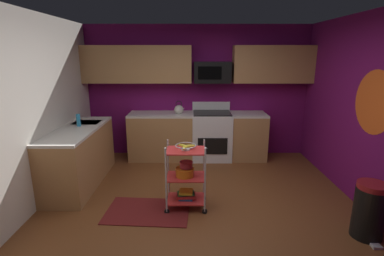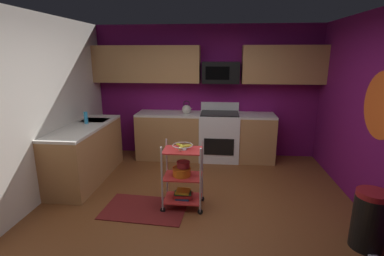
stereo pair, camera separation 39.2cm
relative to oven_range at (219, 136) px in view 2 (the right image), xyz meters
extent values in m
cube|color=brown|center=(-0.28, -2.10, -0.50)|extent=(4.40, 4.80, 0.04)
cube|color=#6B1156|center=(-0.28, 0.33, 0.82)|extent=(4.52, 0.06, 2.60)
cube|color=silver|center=(-2.51, -2.10, 0.82)|extent=(0.06, 4.80, 2.60)
cylinder|color=#E5591E|center=(1.92, -1.91, 0.97)|extent=(0.00, 0.83, 0.83)
cube|color=#B27F4C|center=(-0.28, 0.00, -0.04)|extent=(2.68, 0.60, 0.88)
cube|color=silver|center=(-0.28, 0.00, 0.42)|extent=(2.68, 0.60, 0.04)
cube|color=#B27F4C|center=(-2.18, -1.18, -0.04)|extent=(0.60, 1.75, 0.88)
cube|color=silver|center=(-2.18, -1.18, 0.42)|extent=(0.60, 1.75, 0.04)
cube|color=#B7BABC|center=(-2.18, -0.75, 0.36)|extent=(0.44, 0.36, 0.16)
cube|color=white|center=(0.00, 0.00, -0.02)|extent=(0.76, 0.64, 0.92)
cube|color=black|center=(0.00, -0.33, -0.13)|extent=(0.56, 0.01, 0.32)
cube|color=white|center=(0.00, 0.29, 0.53)|extent=(0.76, 0.06, 0.18)
cube|color=black|center=(0.00, 0.00, 0.45)|extent=(0.72, 0.60, 0.02)
cube|color=#B27F4C|center=(-1.44, 0.13, 1.37)|extent=(2.08, 0.33, 0.70)
cube|color=#B27F4C|center=(1.16, 0.13, 1.37)|extent=(1.52, 0.33, 0.70)
cube|color=black|center=(0.00, 0.11, 1.22)|extent=(0.70, 0.38, 0.40)
cube|color=black|center=(-0.06, -0.09, 1.22)|extent=(0.44, 0.01, 0.24)
cylinder|color=silver|center=(-0.72, -2.12, 0.00)|extent=(0.02, 0.02, 0.88)
cylinder|color=black|center=(-0.72, -2.12, -0.44)|extent=(0.07, 0.02, 0.07)
cylinder|color=silver|center=(-0.22, -2.12, 0.00)|extent=(0.02, 0.02, 0.88)
cylinder|color=black|center=(-0.22, -2.12, -0.44)|extent=(0.07, 0.02, 0.07)
cylinder|color=silver|center=(-0.72, -1.77, 0.00)|extent=(0.02, 0.02, 0.88)
cylinder|color=black|center=(-0.72, -1.77, -0.44)|extent=(0.07, 0.02, 0.07)
cylinder|color=silver|center=(-0.22, -1.77, 0.00)|extent=(0.02, 0.02, 0.88)
cylinder|color=black|center=(-0.22, -1.77, -0.44)|extent=(0.07, 0.02, 0.07)
cube|color=red|center=(-0.47, -1.94, -0.36)|extent=(0.50, 0.36, 0.02)
cube|color=red|center=(-0.47, -1.94, -0.03)|extent=(0.50, 0.36, 0.02)
cube|color=red|center=(-0.47, -1.94, 0.34)|extent=(0.50, 0.36, 0.02)
torus|color=silver|center=(-0.47, -1.94, 0.41)|extent=(0.27, 0.27, 0.01)
cylinder|color=silver|center=(-0.47, -1.94, 0.36)|extent=(0.12, 0.12, 0.02)
ellipsoid|color=yellow|center=(-0.42, -1.93, 0.40)|extent=(0.17, 0.09, 0.04)
ellipsoid|color=yellow|center=(-0.51, -1.91, 0.40)|extent=(0.15, 0.14, 0.04)
ellipsoid|color=yellow|center=(-0.48, -1.99, 0.40)|extent=(0.08, 0.17, 0.04)
cylinder|color=orange|center=(-0.49, -1.94, 0.04)|extent=(0.24, 0.24, 0.11)
torus|color=orange|center=(-0.49, -1.94, 0.09)|extent=(0.25, 0.25, 0.01)
cylinder|color=maroon|center=(-0.47, -1.93, 0.13)|extent=(0.17, 0.17, 0.08)
torus|color=maroon|center=(-0.47, -1.93, 0.17)|extent=(0.18, 0.18, 0.01)
cube|color=#1E4C8C|center=(-0.47, -1.94, -0.34)|extent=(0.19, 0.19, 0.03)
cube|color=#B22626|center=(-0.47, -1.94, -0.30)|extent=(0.26, 0.19, 0.04)
cube|color=#26723F|center=(-0.47, -1.94, -0.27)|extent=(0.24, 0.15, 0.02)
cube|color=gold|center=(-0.47, -1.94, -0.25)|extent=(0.19, 0.18, 0.03)
sphere|color=beige|center=(-0.65, 0.00, 0.51)|extent=(0.18, 0.18, 0.18)
sphere|color=black|center=(-0.65, 0.00, 0.60)|extent=(0.03, 0.03, 0.03)
cone|color=beige|center=(-0.56, 0.00, 0.53)|extent=(0.09, 0.04, 0.06)
torus|color=black|center=(-0.65, 0.00, 0.63)|extent=(0.12, 0.01, 0.12)
cylinder|color=#2D8CBF|center=(-2.21, -1.03, 0.54)|extent=(0.06, 0.06, 0.20)
cylinder|color=black|center=(1.62, -2.60, -0.18)|extent=(0.34, 0.34, 0.60)
cylinder|color=maroon|center=(1.62, -2.60, 0.15)|extent=(0.33, 0.33, 0.06)
cube|color=maroon|center=(-0.98, -2.07, -0.47)|extent=(1.14, 0.77, 0.01)
camera|label=1|loc=(-0.39, -5.53, 1.57)|focal=27.02mm
camera|label=2|loc=(0.00, -5.51, 1.57)|focal=27.02mm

